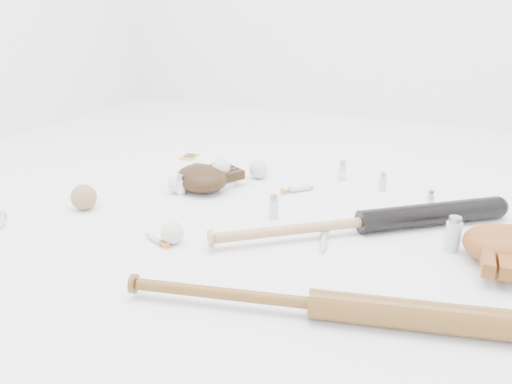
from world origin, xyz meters
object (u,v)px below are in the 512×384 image
at_px(glove_dark, 202,178).
at_px(pedestal, 221,181).
at_px(bat_dark, 363,222).
at_px(bat_wood, 313,304).

bearing_deg(glove_dark, pedestal, 77.19).
xyz_separation_m(bat_dark, bat_wood, (-0.01, -0.45, -0.00)).
bearing_deg(bat_dark, glove_dark, 130.97).
bearing_deg(bat_wood, glove_dark, 123.78).
xyz_separation_m(bat_dark, glove_dark, (-0.60, 0.12, 0.01)).
relative_size(bat_dark, glove_dark, 3.87).
bearing_deg(pedestal, bat_wood, -49.01).
bearing_deg(pedestal, glove_dark, -131.67).
relative_size(bat_wood, glove_dark, 3.56).
height_order(bat_wood, pedestal, bat_wood).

